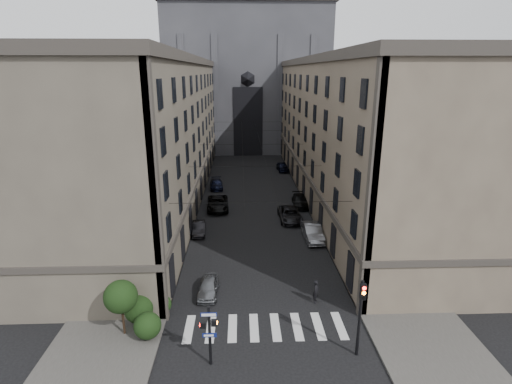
{
  "coord_description": "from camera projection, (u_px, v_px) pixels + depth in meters",
  "views": [
    {
      "loc": [
        -1.53,
        -18.77,
        17.09
      ],
      "look_at": [
        -0.39,
        10.9,
        8.06
      ],
      "focal_mm": 28.0,
      "sensor_mm": 36.0,
      "label": 1
    }
  ],
  "objects": [
    {
      "name": "car_left_near",
      "position": [
        208.0,
        287.0,
        31.69
      ],
      "size": [
        1.71,
        3.89,
        1.3
      ],
      "primitive_type": "imported",
      "rotation": [
        0.0,
        0.0,
        -0.04
      ],
      "color": "slate",
      "rests_on": "ground"
    },
    {
      "name": "zebra_crossing",
      "position": [
        265.0,
        327.0,
        27.76
      ],
      "size": [
        11.0,
        3.2,
        0.01
      ],
      "primitive_type": "cube",
      "color": "beige",
      "rests_on": "ground"
    },
    {
      "name": "car_left_midnear",
      "position": [
        199.0,
        228.0,
        43.56
      ],
      "size": [
        1.66,
        3.99,
        1.28
      ],
      "primitive_type": "imported",
      "rotation": [
        0.0,
        0.0,
        0.08
      ],
      "color": "black",
      "rests_on": "ground"
    },
    {
      "name": "ground",
      "position": [
        270.0,
        380.0,
        22.98
      ],
      "size": [
        260.0,
        260.0,
        0.0
      ],
      "primitive_type": "plane",
      "color": "black",
      "rests_on": "ground"
    },
    {
      "name": "pedestrian",
      "position": [
        316.0,
        291.0,
        30.51
      ],
      "size": [
        0.69,
        0.8,
        1.85
      ],
      "primitive_type": "imported",
      "rotation": [
        0.0,
        0.0,
        1.14
      ],
      "color": "black",
      "rests_on": "ground"
    },
    {
      "name": "building_left",
      "position": [
        153.0,
        130.0,
        54.18
      ],
      "size": [
        13.6,
        60.6,
        18.85
      ],
      "color": "#50483D",
      "rests_on": "ground"
    },
    {
      "name": "tram_wires",
      "position": [
        252.0,
        145.0,
        54.93
      ],
      "size": [
        14.0,
        60.0,
        0.43
      ],
      "color": "black",
      "rests_on": "ground"
    },
    {
      "name": "sidewalk_right",
      "position": [
        324.0,
        193.0,
        57.76
      ],
      "size": [
        7.0,
        80.0,
        0.15
      ],
      "primitive_type": "cube",
      "color": "#383533",
      "rests_on": "ground"
    },
    {
      "name": "traffic_light_right",
      "position": [
        361.0,
        310.0,
        24.06
      ],
      "size": [
        0.34,
        0.5,
        5.2
      ],
      "color": "black",
      "rests_on": "ground"
    },
    {
      "name": "sidewalk_left",
      "position": [
        179.0,
        195.0,
        56.99
      ],
      "size": [
        7.0,
        80.0,
        0.15
      ],
      "primitive_type": "cube",
      "color": "#383533",
      "rests_on": "ground"
    },
    {
      "name": "car_right_midnear",
      "position": [
        290.0,
        214.0,
        47.39
      ],
      "size": [
        2.61,
        5.46,
        1.5
      ],
      "primitive_type": "imported",
      "rotation": [
        0.0,
        0.0,
        0.02
      ],
      "color": "black",
      "rests_on": "ground"
    },
    {
      "name": "car_right_far",
      "position": [
        283.0,
        167.0,
        70.76
      ],
      "size": [
        2.13,
        4.61,
        1.53
      ],
      "primitive_type": "imported",
      "rotation": [
        0.0,
        0.0,
        0.07
      ],
      "color": "black",
      "rests_on": "ground"
    },
    {
      "name": "car_right_midfar",
      "position": [
        300.0,
        201.0,
        52.41
      ],
      "size": [
        2.1,
        4.9,
        1.41
      ],
      "primitive_type": "imported",
      "rotation": [
        0.0,
        0.0,
        -0.03
      ],
      "color": "black",
      "rests_on": "ground"
    },
    {
      "name": "pedestrian_signal_left",
      "position": [
        209.0,
        331.0,
        23.61
      ],
      "size": [
        1.02,
        0.38,
        4.0
      ],
      "color": "black",
      "rests_on": "ground"
    },
    {
      "name": "car_right_near",
      "position": [
        312.0,
        232.0,
        42.02
      ],
      "size": [
        1.9,
        5.05,
        1.65
      ],
      "primitive_type": "imported",
      "rotation": [
        0.0,
        0.0,
        0.03
      ],
      "color": "slate",
      "rests_on": "ground"
    },
    {
      "name": "gothic_tower",
      "position": [
        247.0,
        68.0,
        89.46
      ],
      "size": [
        35.0,
        23.0,
        58.0
      ],
      "color": "#2D2D33",
      "rests_on": "ground"
    },
    {
      "name": "shrub_cluster",
      "position": [
        136.0,
        307.0,
        26.92
      ],
      "size": [
        3.9,
        4.4,
        3.9
      ],
      "color": "black",
      "rests_on": "sidewalk_left"
    },
    {
      "name": "car_left_far",
      "position": [
        216.0,
        184.0,
        60.3
      ],
      "size": [
        2.24,
        4.71,
        1.33
      ],
      "primitive_type": "imported",
      "rotation": [
        0.0,
        0.0,
        0.08
      ],
      "color": "black",
      "rests_on": "ground"
    },
    {
      "name": "car_left_midfar",
      "position": [
        218.0,
        204.0,
        51.13
      ],
      "size": [
        2.96,
        5.88,
        1.6
      ],
      "primitive_type": "imported",
      "rotation": [
        0.0,
        0.0,
        0.05
      ],
      "color": "black",
      "rests_on": "ground"
    },
    {
      "name": "building_right",
      "position": [
        349.0,
        129.0,
        55.17
      ],
      "size": [
        13.6,
        60.6,
        18.85
      ],
      "color": "brown",
      "rests_on": "ground"
    }
  ]
}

